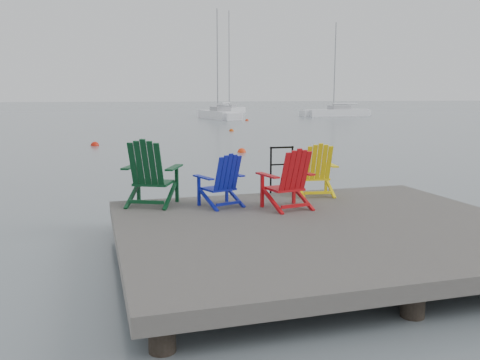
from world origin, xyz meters
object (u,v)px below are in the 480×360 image
object	(u,v)px
chair_yellow	(316,170)
chair_red	(289,179)
buoy_b	(95,146)
buoy_c	(231,131)
sailboat_near	(219,115)
sailboat_far	(336,113)
sailboat_mid	(228,111)
chair_green	(150,173)
buoy_d	(247,121)
buoy_a	(242,152)
handrail	(282,165)
chair_blue	(222,180)

from	to	relation	value
chair_yellow	chair_red	bearing A→B (deg)	-125.87
buoy_b	buoy_c	world-z (taller)	buoy_b
sailboat_near	buoy_b	size ratio (longest dim) A/B	28.67
sailboat_far	buoy_b	world-z (taller)	sailboat_far
chair_red	sailboat_mid	xyz separation A→B (m)	(14.16, 56.89, -0.65)
chair_green	buoy_d	size ratio (longest dim) A/B	3.23
buoy_b	chair_yellow	bearing A→B (deg)	-76.77
chair_red	buoy_a	world-z (taller)	chair_red
handrail	chair_red	size ratio (longest dim) A/B	0.90
chair_blue	sailboat_mid	world-z (taller)	sailboat_mid
handrail	sailboat_near	size ratio (longest dim) A/B	0.08
sailboat_far	buoy_a	bearing A→B (deg)	140.09
chair_blue	sailboat_near	size ratio (longest dim) A/B	0.08
buoy_a	buoy_b	bearing A→B (deg)	141.65
chair_blue	buoy_d	distance (m)	40.37
chair_green	sailboat_near	xyz separation A→B (m)	(11.89, 43.10, -0.71)
chair_green	sailboat_far	xyz separation A→B (m)	(26.63, 45.58, -0.71)
chair_blue	sailboat_far	distance (m)	52.60
sailboat_near	buoy_c	size ratio (longest dim) A/B	35.35
sailboat_far	chair_red	bearing A→B (deg)	144.85
chair_blue	sailboat_mid	size ratio (longest dim) A/B	0.07
sailboat_near	buoy_a	xyz separation A→B (m)	(-6.78, -31.27, -0.36)
sailboat_near	sailboat_mid	bearing A→B (deg)	66.34
chair_blue	chair_yellow	distance (m)	1.97
buoy_b	buoy_d	xyz separation A→B (m)	(14.19, 21.50, 0.00)
sailboat_far	buoy_d	size ratio (longest dim) A/B	31.10
chair_blue	chair_green	bearing A→B (deg)	141.31
buoy_b	sailboat_mid	bearing A→B (deg)	66.51
sailboat_mid	buoy_b	distance (m)	43.01
chair_blue	sailboat_near	world-z (taller)	sailboat_near
chair_green	sailboat_far	size ratio (longest dim) A/B	0.10
chair_yellow	buoy_c	bearing A→B (deg)	86.86
chair_blue	handrail	bearing A→B (deg)	14.66
sailboat_near	buoy_a	world-z (taller)	sailboat_near
buoy_c	buoy_d	bearing A→B (deg)	68.83
buoy_a	buoy_d	size ratio (longest dim) A/B	1.03
chair_yellow	buoy_c	world-z (taller)	chair_yellow
chair_green	chair_yellow	xyz separation A→B (m)	(3.07, 0.01, -0.07)
buoy_b	chair_red	bearing A→B (deg)	-80.32
sailboat_near	sailboat_mid	world-z (taller)	sailboat_mid
buoy_a	buoy_b	xyz separation A→B (m)	(-5.93, 4.69, 0.00)
chair_blue	sailboat_mid	bearing A→B (deg)	56.79
sailboat_far	buoy_a	size ratio (longest dim) A/B	30.28
buoy_a	chair_red	bearing A→B (deg)	-103.04
buoy_c	sailboat_near	bearing A→B (deg)	78.57
chair_blue	buoy_a	size ratio (longest dim) A/B	2.51
buoy_b	sailboat_near	bearing A→B (deg)	64.44
chair_blue	sailboat_mid	distance (m)	58.41
buoy_b	chair_blue	bearing A→B (deg)	-83.38
chair_yellow	buoy_b	bearing A→B (deg)	111.77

